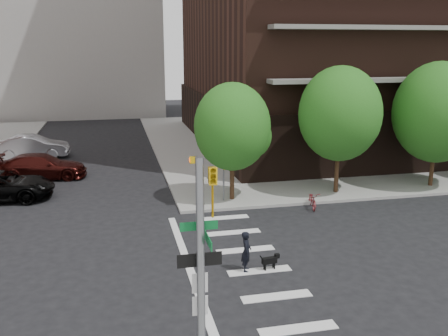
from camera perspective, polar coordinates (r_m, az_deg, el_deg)
name	(u,v)px	position (r m, az deg, el deg)	size (l,w,h in m)	color
ground	(179,279)	(18.40, -5.15, -12.52)	(120.00, 120.00, 0.00)	black
sidewalk_ne	(372,138)	(46.50, 16.57, 3.28)	(39.00, 33.00, 0.15)	gray
crosswalk	(239,273)	(18.77, 1.69, -11.89)	(3.85, 13.00, 0.01)	silver
tree_a	(232,127)	(25.92, 0.95, 4.73)	(4.00, 4.00, 5.90)	#301E11
tree_b	(340,114)	(27.86, 13.11, 6.06)	(4.50, 4.50, 6.65)	#301E11
tree_c	(438,112)	(30.94, 23.22, 5.86)	(5.00, 5.00, 6.80)	#301E11
traffic_signal	(203,324)	(10.54, -2.43, -17.38)	(0.90, 0.75, 6.00)	slate
pedestrian_signal	(203,172)	(25.47, -2.45, -0.48)	(2.18, 0.67, 2.60)	slate
parked_car_maroon	(42,166)	(33.17, -20.11, 0.17)	(5.43, 2.21, 1.58)	#360E0B
parked_car_silver	(33,146)	(39.60, -21.02, 2.31)	(5.17, 1.80, 1.70)	#9899A0
scooter	(313,200)	(26.05, 10.10, -3.58)	(0.59, 1.68, 0.88)	maroon
dog_walker	(246,251)	(18.65, 2.57, -9.50)	(0.37, 0.56, 1.54)	black
dog	(270,260)	(18.98, 5.32, -10.45)	(0.70, 0.26, 0.58)	black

